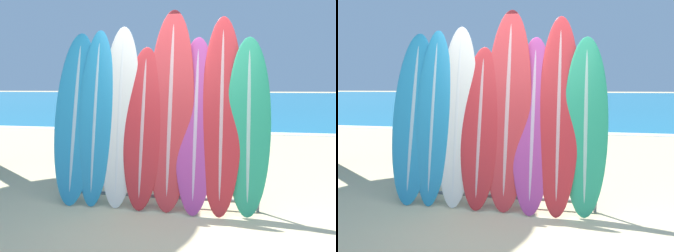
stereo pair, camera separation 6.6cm
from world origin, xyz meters
TOP-DOWN VIEW (x-y plane):
  - ground_plane at (0.00, 0.00)m, footprint 160.00×160.00m
  - ocean_water at (0.00, 36.75)m, footprint 120.00×60.00m
  - surfboard_rack at (-0.27, 0.59)m, footprint 2.60×0.04m
  - surfboard_slot_0 at (-1.39, 0.61)m, footprint 0.59×0.62m
  - surfboard_slot_1 at (-1.10, 0.60)m, footprint 0.49×0.58m
  - surfboard_slot_2 at (-0.77, 0.62)m, footprint 0.52×0.57m
  - surfboard_slot_3 at (-0.45, 0.58)m, footprint 0.52×0.60m
  - surfboard_slot_4 at (-0.11, 0.65)m, footprint 0.60×0.68m
  - surfboard_slot_5 at (0.22, 0.61)m, footprint 0.52×0.72m
  - surfboard_slot_6 at (0.54, 0.64)m, footprint 0.52×0.78m
  - surfboard_slot_7 at (0.86, 0.60)m, footprint 0.53×0.53m
  - person_near_water at (-0.16, 2.62)m, footprint 0.24×0.28m
  - person_mid_beach at (-2.78, 3.01)m, footprint 0.26×0.27m

SIDE VIEW (x-z plane):
  - ground_plane at x=0.00m, z-range 0.00..0.00m
  - ocean_water at x=0.00m, z-range 0.00..0.01m
  - surfboard_rack at x=-0.27m, z-range 0.04..0.97m
  - person_mid_beach at x=-2.78m, z-range 0.07..1.67m
  - person_near_water at x=-0.16m, z-range 0.07..1.71m
  - surfboard_slot_3 at x=-0.45m, z-range 0.00..2.08m
  - surfboard_slot_7 at x=0.86m, z-range 0.00..2.17m
  - surfboard_slot_5 at x=0.22m, z-range 0.00..2.20m
  - surfboard_slot_0 at x=-1.39m, z-range 0.00..2.28m
  - surfboard_slot_1 at x=-1.10m, z-range 0.00..2.31m
  - surfboard_slot_2 at x=-0.77m, z-range 0.00..2.35m
  - surfboard_slot_6 at x=0.54m, z-range 0.00..2.47m
  - surfboard_slot_4 at x=-0.11m, z-range 0.00..2.56m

